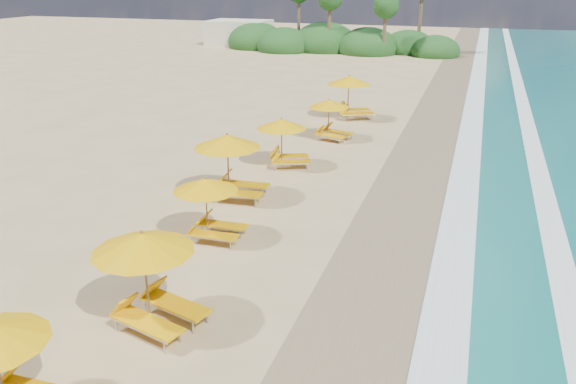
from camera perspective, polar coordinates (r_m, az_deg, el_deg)
The scene contains 12 objects.
ground at distance 19.63m, azimuth 0.00°, elevation -3.27°, with size 160.00×160.00×0.00m, color tan.
wet_sand at distance 18.88m, azimuth 11.64°, elevation -4.76°, with size 4.00×160.00×0.01m, color #897651.
surf_foam at distance 18.83m, azimuth 19.84°, elevation -5.63°, with size 4.00×160.00×0.01m.
station_1 at distance 12.38m, azimuth -26.25°, elevation -15.11°, with size 2.33×2.16×2.14m.
station_2 at distance 14.09m, azimuth -13.37°, elevation -7.89°, with size 3.08×2.98×2.47m.
station_3 at distance 18.36m, azimuth -7.61°, elevation -1.25°, with size 2.29×2.12×2.10m.
station_4 at distance 21.57m, azimuth -5.46°, elevation 2.95°, with size 2.90×2.72×2.55m.
station_5 at distance 25.23m, azimuth -0.25°, elevation 5.24°, with size 2.87×2.84×2.20m.
station_6 at distance 29.59m, azimuth 4.31°, elevation 7.42°, with size 2.63×2.55×2.11m.
station_7 at distance 34.11m, azimuth 6.31°, elevation 9.60°, with size 3.40×3.40×2.57m.
treeline at distance 64.81m, azimuth 4.47°, elevation 14.57°, with size 25.80×8.80×9.74m.
beach_building at distance 70.95m, azimuth -4.85°, elevation 15.43°, with size 7.00×5.00×2.80m, color beige.
Camera 1 is at (5.64, -17.01, 8.03)m, focal length 35.97 mm.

